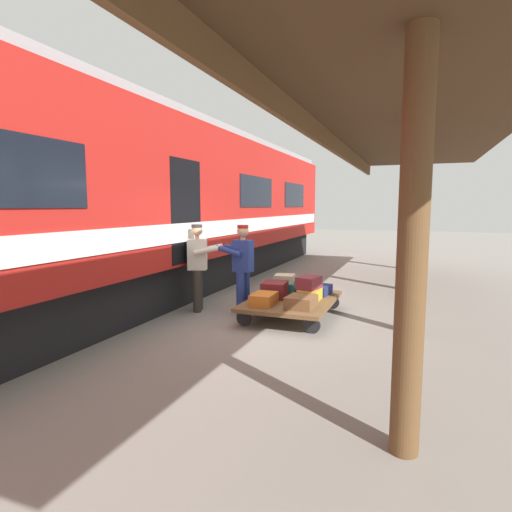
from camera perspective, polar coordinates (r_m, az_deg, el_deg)
The scene contains 14 objects.
ground_plane at distance 7.68m, azimuth 3.90°, elevation -8.66°, with size 60.00×60.00×0.00m, color gray.
platform_canopy at distance 7.18m, azimuth 21.02°, elevation 16.24°, with size 3.20×15.11×3.56m.
train_car at distance 9.07m, azimuth -17.76°, elevation 6.58°, with size 3.02×21.86×4.00m.
luggage_cart at distance 7.80m, azimuth 4.94°, elevation -6.21°, with size 1.50×2.18×0.34m.
suitcase_navy_fabric at distance 8.26m, azimuth 8.37°, elevation -4.58°, with size 0.48×0.54×0.18m, color navy.
suitcase_maroon_trunk at distance 7.86m, azimuth 2.58°, elevation -4.65°, with size 0.43×0.52×0.30m, color maroon.
suitcase_teal_softside at distance 8.43m, azimuth 3.88°, elevation -4.24°, with size 0.50×0.52×0.19m, color #1E666B.
suitcase_orange_carryall at distance 7.32m, azimuth 1.08°, elevation -5.91°, with size 0.38×0.56×0.20m, color #CC6B23.
suitcase_brown_leather at distance 7.12m, azimuth 6.22°, elevation -6.29°, with size 0.46×0.52×0.20m, color brown.
suitcase_yellow_case at distance 7.69m, azimuth 7.37°, elevation -5.29°, with size 0.36×0.54×0.21m, color gold.
suitcase_cream_canvas at distance 8.42m, azimuth 3.96°, elevation -3.07°, with size 0.38×0.38×0.15m, color beige.
suitcase_burgundy_valise at distance 7.67m, azimuth 7.27°, elevation -3.65°, with size 0.33×0.47×0.23m, color maroon.
porter_in_overalls at distance 7.88m, azimuth -1.93°, elevation -1.38°, with size 0.70×0.48×1.70m.
porter_by_door at distance 8.17m, azimuth -7.90°, elevation -1.15°, with size 0.73×0.57×1.70m.
Camera 1 is at (-2.18, 7.07, 2.05)m, focal length 29.14 mm.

